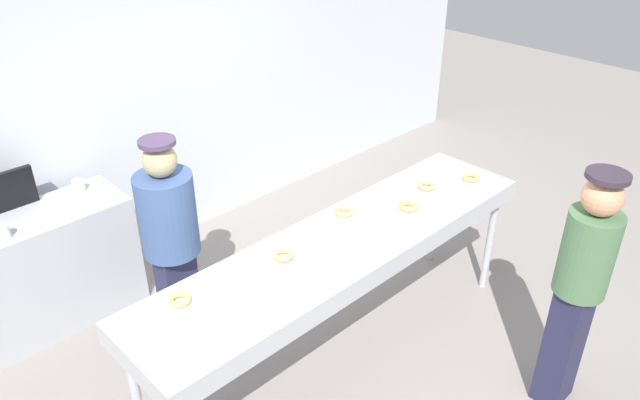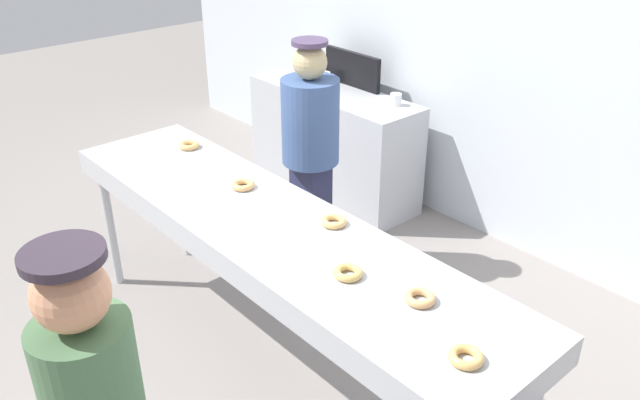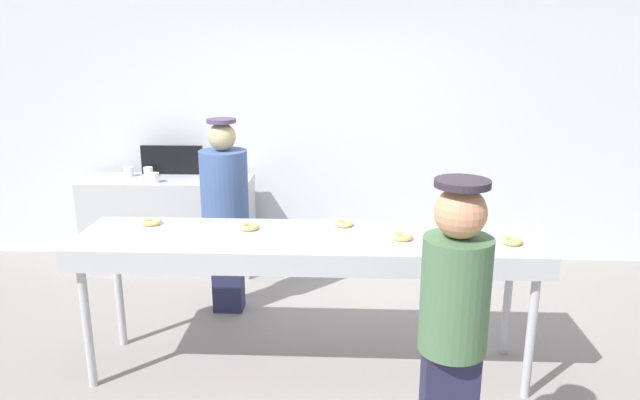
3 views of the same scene
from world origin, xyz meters
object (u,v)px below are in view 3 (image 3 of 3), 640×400
at_px(worker_baker, 225,203).
at_px(prep_counter, 170,224).
at_px(fryer_conveyor, 308,247).
at_px(paper_cup_2, 154,178).
at_px(glazed_donut_4, 152,222).
at_px(customer_waiting, 452,340).
at_px(glazed_donut_1, 512,241).
at_px(glazed_donut_5, 344,223).
at_px(paper_cup_3, 148,172).
at_px(glazed_donut_2, 402,237).
at_px(glazed_donut_3, 249,227).
at_px(paper_cup_1, 129,172).
at_px(paper_cup_0, 229,172).
at_px(menu_display, 172,160).
at_px(glazed_donut_0, 452,233).

distance_m(worker_baker, prep_counter, 1.23).
height_order(fryer_conveyor, paper_cup_2, paper_cup_2).
distance_m(glazed_donut_4, paper_cup_2, 1.48).
distance_m(glazed_donut_4, customer_waiting, 2.29).
relative_size(fryer_conveyor, glazed_donut_1, 22.96).
distance_m(glazed_donut_5, worker_baker, 1.16).
bearing_deg(fryer_conveyor, paper_cup_2, 133.32).
xyz_separation_m(fryer_conveyor, glazed_donut_1, (1.27, -0.10, 0.09)).
relative_size(glazed_donut_5, paper_cup_3, 1.43).
distance_m(worker_baker, paper_cup_3, 1.34).
height_order(worker_baker, paper_cup_2, worker_baker).
distance_m(glazed_donut_2, glazed_donut_3, 1.01).
relative_size(prep_counter, paper_cup_1, 17.50).
bearing_deg(customer_waiting, worker_baker, 107.21).
distance_m(fryer_conveyor, glazed_donut_1, 1.28).
relative_size(glazed_donut_5, worker_baker, 0.08).
xyz_separation_m(glazed_donut_1, glazed_donut_2, (-0.67, 0.05, 0.00)).
bearing_deg(glazed_donut_3, glazed_donut_1, -7.26).
xyz_separation_m(fryer_conveyor, glazed_donut_3, (-0.40, 0.12, 0.09)).
relative_size(paper_cup_1, paper_cup_2, 1.00).
distance_m(customer_waiting, paper_cup_3, 3.88).
bearing_deg(prep_counter, paper_cup_0, 11.73).
bearing_deg(glazed_donut_4, menu_display, 101.69).
xyz_separation_m(glazed_donut_4, paper_cup_0, (0.20, 1.68, -0.03)).
distance_m(paper_cup_3, menu_display, 0.25).
bearing_deg(paper_cup_3, glazed_donut_4, -70.96).
height_order(glazed_donut_4, paper_cup_1, glazed_donut_4).
xyz_separation_m(glazed_donut_2, paper_cup_1, (-2.44, 1.88, -0.03)).
height_order(glazed_donut_4, paper_cup_0, glazed_donut_4).
bearing_deg(glazed_donut_4, glazed_donut_3, -6.23).
xyz_separation_m(glazed_donut_4, worker_baker, (0.36, 0.69, -0.06)).
height_order(glazed_donut_1, menu_display, menu_display).
bearing_deg(glazed_donut_1, paper_cup_0, 137.53).
distance_m(glazed_donut_1, paper_cup_0, 2.92).
bearing_deg(worker_baker, paper_cup_2, -46.49).
bearing_deg(prep_counter, menu_display, 90.00).
height_order(fryer_conveyor, customer_waiting, customer_waiting).
xyz_separation_m(glazed_donut_2, paper_cup_0, (-1.48, 1.92, -0.03)).
xyz_separation_m(glazed_donut_2, glazed_donut_4, (-1.69, 0.23, 0.00)).
bearing_deg(paper_cup_3, paper_cup_1, -177.54).
bearing_deg(worker_baker, paper_cup_0, -85.09).
distance_m(glazed_donut_0, prep_counter, 2.97).
bearing_deg(paper_cup_2, worker_baker, -42.24).
bearing_deg(paper_cup_3, prep_counter, -24.36).
height_order(glazed_donut_0, glazed_donut_1, same).
bearing_deg(glazed_donut_0, prep_counter, 144.40).
relative_size(paper_cup_0, paper_cup_2, 1.00).
distance_m(fryer_conveyor, glazed_donut_2, 0.61).
xyz_separation_m(fryer_conveyor, prep_counter, (-1.45, 1.76, -0.43)).
xyz_separation_m(fryer_conveyor, paper_cup_1, (-1.84, 1.84, 0.06)).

